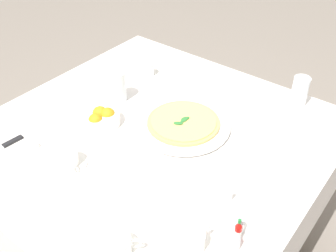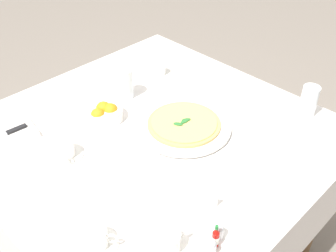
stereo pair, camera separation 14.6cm
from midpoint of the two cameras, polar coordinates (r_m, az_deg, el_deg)
The scene contains 17 objects.
ground_plane at distance 2.02m, azimuth 0.38°, elevation -17.77°, with size 8.00×8.00×0.00m, color slate.
dining_table at distance 1.54m, azimuth 0.48°, elevation -4.59°, with size 1.20×1.20×0.75m.
pizza_plate at distance 1.48m, azimuth 5.15°, elevation -0.11°, with size 0.35×0.35×0.02m.
pizza at distance 1.47m, azimuth 5.18°, elevation 0.31°, with size 0.27×0.27×0.02m.
coffee_cup_center_back at distance 1.09m, azimuth 3.82°, elevation -16.68°, with size 0.13×0.13×0.06m.
coffee_cup_left_edge at distance 1.37m, azimuth -12.01°, elevation -3.54°, with size 0.13×0.13×0.06m.
coffee_cup_near_left at distance 1.11m, azimuth -6.82°, elevation -16.21°, with size 0.13×0.13×0.06m.
coffee_cup_far_left at distance 1.80m, azimuth 0.75°, elevation 8.23°, with size 0.13×0.13×0.07m.
water_glass_back_corner at distance 1.63m, azimuth -3.76°, elevation 5.87°, with size 0.07×0.07×0.13m.
water_glass_near_right at distance 1.64m, azimuth 22.11°, elevation 3.05°, with size 0.07×0.07×0.13m.
napkin_folded at distance 1.51m, azimuth -20.07°, elevation -1.68°, with size 0.24×0.16×0.02m.
dinner_knife at distance 1.51m, azimuth -20.28°, elevation -1.31°, with size 0.20×0.04×0.01m.
citrus_bowl at distance 1.52m, azimuth -6.58°, elevation 1.83°, with size 0.15×0.15×0.07m.
hot_sauce_bottle at distance 1.11m, azimuth 10.82°, elevation -15.79°, with size 0.02×0.02×0.08m.
salt_shaker at distance 1.10m, azimuth 10.29°, elevation -17.23°, with size 0.03×0.03×0.06m.
pepper_shaker at distance 1.14m, azimuth 11.21°, elevation -14.95°, with size 0.03×0.03×0.06m.
menu_card at distance 1.20m, azimuth 8.58°, elevation -10.42°, with size 0.05×0.08×0.06m.
Camera 2 is at (0.76, 0.85, 1.66)m, focal length 42.05 mm.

